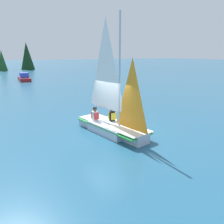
{
  "coord_description": "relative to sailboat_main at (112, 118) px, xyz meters",
  "views": [
    {
      "loc": [
        -5.18,
        -8.87,
        3.83
      ],
      "look_at": [
        0.0,
        0.0,
        1.06
      ],
      "focal_mm": 35.0,
      "sensor_mm": 36.0,
      "label": 1
    }
  ],
  "objects": [
    {
      "name": "sailor_crew",
      "position": [
        -0.48,
        0.9,
        -0.13
      ],
      "size": [
        0.35,
        0.38,
        1.16
      ],
      "rotation": [
        0.0,
        0.0,
        4.88
      ],
      "color": "black",
      "rests_on": "ground_plane"
    },
    {
      "name": "sailboat_main",
      "position": [
        0.0,
        0.0,
        0.0
      ],
      "size": [
        2.1,
        4.4,
        5.57
      ],
      "rotation": [
        0.0,
        0.0,
        4.88
      ],
      "color": "#B2BCCC",
      "rests_on": "ground_plane"
    },
    {
      "name": "sailor_helm",
      "position": [
        0.26,
        0.41,
        -0.14
      ],
      "size": [
        0.35,
        0.38,
        1.16
      ],
      "rotation": [
        0.0,
        0.0,
        4.88
      ],
      "color": "black",
      "rests_on": "ground_plane"
    },
    {
      "name": "ground_plane",
      "position": [
        0.0,
        -0.02,
        -0.76
      ],
      "size": [
        260.0,
        260.0,
        0.0
      ],
      "primitive_type": "plane",
      "color": "#235675"
    },
    {
      "name": "motorboat_distant",
      "position": [
        -0.14,
        24.93,
        -0.36
      ],
      "size": [
        1.6,
        4.42,
        1.17
      ],
      "rotation": [
        0.0,
        0.0,
        4.67
      ],
      "color": "maroon",
      "rests_on": "ground_plane"
    }
  ]
}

